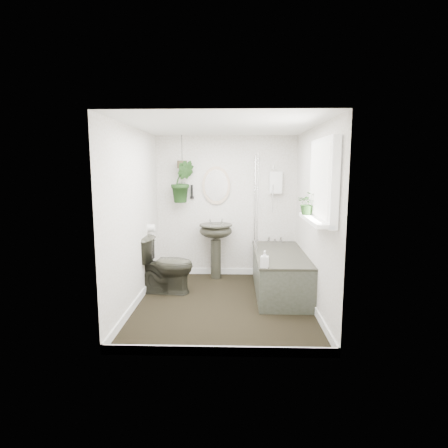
{
  "coord_description": "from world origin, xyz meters",
  "views": [
    {
      "loc": [
        0.15,
        -4.75,
        1.8
      ],
      "look_at": [
        0.0,
        0.15,
        1.05
      ],
      "focal_mm": 30.0,
      "sensor_mm": 36.0,
      "label": 1
    }
  ],
  "objects": [
    {
      "name": "window_sill",
      "position": [
        1.02,
        -0.7,
        1.23
      ],
      "size": [
        0.18,
        1.0,
        0.04
      ],
      "primitive_type": "cube",
      "color": "white",
      "rests_on": "wall_right"
    },
    {
      "name": "wall_left",
      "position": [
        -1.16,
        0.0,
        1.15
      ],
      "size": [
        0.02,
        2.8,
        2.3
      ],
      "primitive_type": "cube",
      "color": "white",
      "rests_on": "ground"
    },
    {
      "name": "sill_plant",
      "position": [
        0.99,
        -0.4,
        1.38
      ],
      "size": [
        0.26,
        0.23,
        0.27
      ],
      "primitive_type": "imported",
      "rotation": [
        0.0,
        0.0,
        -0.09
      ],
      "color": "black",
      "rests_on": "window_sill"
    },
    {
      "name": "floor",
      "position": [
        0.0,
        0.0,
        -0.01
      ],
      "size": [
        2.3,
        2.8,
        0.02
      ],
      "primitive_type": "cube",
      "color": "black",
      "rests_on": "ground"
    },
    {
      "name": "ceiling",
      "position": [
        0.0,
        0.0,
        2.31
      ],
      "size": [
        2.3,
        2.8,
        0.02
      ],
      "primitive_type": "cube",
      "color": "white",
      "rests_on": "ground"
    },
    {
      "name": "soap_bottle",
      "position": [
        0.51,
        -0.29,
        0.69
      ],
      "size": [
        0.11,
        0.11,
        0.21
      ],
      "primitive_type": "imported",
      "rotation": [
        0.0,
        0.0,
        -0.21
      ],
      "color": "#2B2828",
      "rests_on": "bathtub"
    },
    {
      "name": "hanging_pot",
      "position": [
        -0.7,
        1.25,
        1.84
      ],
      "size": [
        0.16,
        0.16,
        0.12
      ],
      "primitive_type": "cylinder",
      "color": "#463E28",
      "rests_on": "ceiling"
    },
    {
      "name": "toilet",
      "position": [
        -0.85,
        0.45,
        0.41
      ],
      "size": [
        0.84,
        0.54,
        0.81
      ],
      "primitive_type": "imported",
      "rotation": [
        0.0,
        0.0,
        1.45
      ],
      "color": "#28281F",
      "rests_on": "floor"
    },
    {
      "name": "toilet_roll_holder",
      "position": [
        -1.1,
        0.7,
        0.9
      ],
      "size": [
        0.11,
        0.11,
        0.11
      ],
      "primitive_type": "cylinder",
      "rotation": [
        0.0,
        1.57,
        0.0
      ],
      "color": "white",
      "rests_on": "wall_left"
    },
    {
      "name": "skirting",
      "position": [
        0.0,
        0.0,
        0.05
      ],
      "size": [
        2.3,
        2.8,
        0.1
      ],
      "primitive_type": "cube",
      "color": "white",
      "rests_on": "floor"
    },
    {
      "name": "bathtub",
      "position": [
        0.8,
        0.5,
        0.29
      ],
      "size": [
        0.72,
        1.72,
        0.58
      ],
      "primitive_type": null,
      "color": "#28281F",
      "rests_on": "floor"
    },
    {
      "name": "wall_sconce",
      "position": [
        -0.56,
        1.36,
        1.4
      ],
      "size": [
        0.04,
        0.04,
        0.22
      ],
      "primitive_type": "cylinder",
      "color": "black",
      "rests_on": "wall_back"
    },
    {
      "name": "window_blinds",
      "position": [
        1.04,
        -0.7,
        1.65
      ],
      "size": [
        0.01,
        0.86,
        0.76
      ],
      "primitive_type": "cube",
      "color": "white",
      "rests_on": "wall_right"
    },
    {
      "name": "window_recess",
      "position": [
        1.09,
        -0.7,
        1.65
      ],
      "size": [
        0.08,
        1.0,
        0.9
      ],
      "primitive_type": "cube",
      "color": "white",
      "rests_on": "wall_right"
    },
    {
      "name": "wall_back",
      "position": [
        0.0,
        1.41,
        1.15
      ],
      "size": [
        2.3,
        0.02,
        2.3
      ],
      "primitive_type": "cube",
      "color": "white",
      "rests_on": "ground"
    },
    {
      "name": "oval_mirror",
      "position": [
        -0.16,
        1.37,
        1.5
      ],
      "size": [
        0.46,
        0.03,
        0.62
      ],
      "primitive_type": "ellipsoid",
      "color": "#C5AB8F",
      "rests_on": "wall_back"
    },
    {
      "name": "shower_box",
      "position": [
        0.8,
        1.34,
        1.55
      ],
      "size": [
        0.2,
        0.1,
        0.35
      ],
      "primitive_type": "cube",
      "color": "white",
      "rests_on": "wall_back"
    },
    {
      "name": "wall_right",
      "position": [
        1.16,
        0.0,
        1.15
      ],
      "size": [
        0.02,
        2.8,
        2.3
      ],
      "primitive_type": "cube",
      "color": "white",
      "rests_on": "ground"
    },
    {
      "name": "pedestal_sink",
      "position": [
        -0.16,
        1.16,
        0.45
      ],
      "size": [
        0.57,
        0.5,
        0.9
      ],
      "primitive_type": null,
      "rotation": [
        0.0,
        0.0,
        -0.1
      ],
      "color": "#28281F",
      "rests_on": "floor"
    },
    {
      "name": "wall_front",
      "position": [
        0.0,
        -1.41,
        1.15
      ],
      "size": [
        2.3,
        0.02,
        2.3
      ],
      "primitive_type": "cube",
      "color": "white",
      "rests_on": "ground"
    },
    {
      "name": "hanging_plant",
      "position": [
        -0.7,
        1.25,
        1.56
      ],
      "size": [
        0.4,
        0.34,
        0.67
      ],
      "primitive_type": "imported",
      "rotation": [
        0.0,
        0.0,
        0.13
      ],
      "color": "black",
      "rests_on": "ceiling"
    },
    {
      "name": "bath_screen",
      "position": [
        0.47,
        0.99,
        1.28
      ],
      "size": [
        0.04,
        0.72,
        1.4
      ],
      "primitive_type": null,
      "color": "silver",
      "rests_on": "bathtub"
    }
  ]
}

